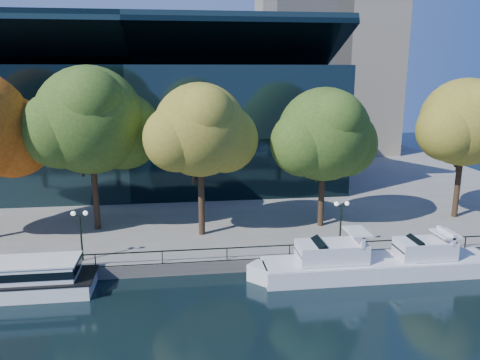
{
  "coord_description": "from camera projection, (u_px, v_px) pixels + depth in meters",
  "views": [
    {
      "loc": [
        1.67,
        -30.79,
        15.53
      ],
      "look_at": [
        6.63,
        8.0,
        6.24
      ],
      "focal_mm": 35.0,
      "sensor_mm": 36.0,
      "label": 1
    }
  ],
  "objects": [
    {
      "name": "ground",
      "position": [
        162.0,
        294.0,
        33.1
      ],
      "size": [
        160.0,
        160.0,
        0.0
      ],
      "primitive_type": "plane",
      "color": "black",
      "rests_on": "ground"
    },
    {
      "name": "promenade",
      "position": [
        170.0,
        175.0,
        68.09
      ],
      "size": [
        90.0,
        67.08,
        1.0
      ],
      "color": "slate",
      "rests_on": "ground"
    },
    {
      "name": "railing",
      "position": [
        162.0,
        251.0,
        35.78
      ],
      "size": [
        88.2,
        0.08,
        0.99
      ],
      "color": "black",
      "rests_on": "promenade"
    },
    {
      "name": "convention_building",
      "position": [
        137.0,
        124.0,
        61.31
      ],
      "size": [
        50.0,
        24.57,
        21.43
      ],
      "color": "black",
      "rests_on": "ground"
    },
    {
      "name": "cruiser_near",
      "position": [
        332.0,
        264.0,
        35.46
      ],
      "size": [
        12.76,
        3.29,
        3.7
      ],
      "color": "silver",
      "rests_on": "ground"
    },
    {
      "name": "cruiser_far",
      "position": [
        424.0,
        260.0,
        36.22
      ],
      "size": [
        10.77,
        2.98,
        3.52
      ],
      "color": "silver",
      "rests_on": "ground"
    },
    {
      "name": "tree_2",
      "position": [
        92.0,
        122.0,
        41.4
      ],
      "size": [
        11.99,
        9.83,
        14.93
      ],
      "color": "black",
      "rests_on": "promenade"
    },
    {
      "name": "tree_3",
      "position": [
        202.0,
        132.0,
        40.11
      ],
      "size": [
        10.11,
        8.29,
        13.5
      ],
      "color": "black",
      "rests_on": "promenade"
    },
    {
      "name": "tree_4",
      "position": [
        326.0,
        136.0,
        42.67
      ],
      "size": [
        10.68,
        8.76,
        13.01
      ],
      "color": "black",
      "rests_on": "promenade"
    },
    {
      "name": "tree_5",
      "position": [
        466.0,
        124.0,
        45.15
      ],
      "size": [
        10.58,
        8.67,
        13.77
      ],
      "color": "black",
      "rests_on": "promenade"
    },
    {
      "name": "lamp_1",
      "position": [
        80.0,
        224.0,
        35.76
      ],
      "size": [
        1.26,
        0.36,
        4.03
      ],
      "color": "black",
      "rests_on": "promenade"
    },
    {
      "name": "lamp_2",
      "position": [
        341.0,
        214.0,
        38.32
      ],
      "size": [
        1.26,
        0.36,
        4.03
      ],
      "color": "black",
      "rests_on": "promenade"
    }
  ]
}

